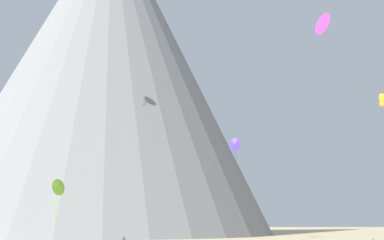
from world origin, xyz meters
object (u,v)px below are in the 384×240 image
object	(u,v)px
rock_massif	(111,72)
kite_indigo_low	(235,145)
kite_magenta_mid	(323,24)
kite_lime_low	(59,188)

from	to	relation	value
rock_massif	kite_indigo_low	world-z (taller)	rock_massif
rock_massif	kite_indigo_low	xyz separation A→B (m)	(21.54, -30.47, -19.46)
rock_massif	kite_magenta_mid	bearing A→B (deg)	-63.14
rock_massif	kite_lime_low	bearing A→B (deg)	-92.97
kite_indigo_low	kite_magenta_mid	size ratio (longest dim) A/B	1.35
kite_indigo_low	kite_lime_low	bearing A→B (deg)	-133.41
rock_massif	kite_magenta_mid	xyz separation A→B (m)	(27.71, -54.71, -10.13)
kite_lime_low	rock_massif	bearing A→B (deg)	34.27
rock_massif	kite_indigo_low	bearing A→B (deg)	-54.75
rock_massif	kite_indigo_low	distance (m)	42.09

